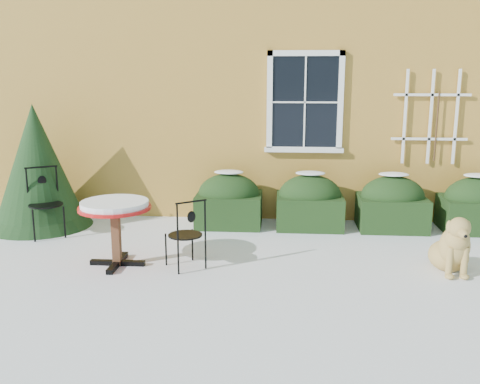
# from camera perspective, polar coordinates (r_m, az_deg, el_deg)

# --- Properties ---
(ground) EXTENTS (80.00, 80.00, 0.00)m
(ground) POSITION_cam_1_polar(r_m,az_deg,el_deg) (6.34, -0.71, -9.92)
(ground) COLOR white
(ground) RESTS_ON ground
(house) EXTENTS (12.40, 8.40, 6.40)m
(house) POSITION_cam_1_polar(r_m,az_deg,el_deg) (12.88, 2.16, 15.98)
(house) COLOR gold
(house) RESTS_ON ground
(hedge_row) EXTENTS (4.95, 0.80, 0.91)m
(hedge_row) POSITION_cam_1_polar(r_m,az_deg,el_deg) (8.70, 11.71, -1.20)
(hedge_row) COLOR black
(hedge_row) RESTS_ON ground
(evergreen_shrub) EXTENTS (1.63, 1.63, 1.97)m
(evergreen_shrub) POSITION_cam_1_polar(r_m,az_deg,el_deg) (9.14, -20.76, 1.41)
(evergreen_shrub) COLOR black
(evergreen_shrub) RESTS_ON ground
(bistro_table) EXTENTS (0.92, 0.92, 0.85)m
(bistro_table) POSITION_cam_1_polar(r_m,az_deg,el_deg) (6.95, -13.19, -2.09)
(bistro_table) COLOR black
(bistro_table) RESTS_ON ground
(patio_chair_near) EXTENTS (0.56, 0.56, 0.91)m
(patio_chair_near) POSITION_cam_1_polar(r_m,az_deg,el_deg) (6.77, -5.72, -4.44)
(patio_chair_near) COLOR black
(patio_chair_near) RESTS_ON ground
(patio_chair_far) EXTENTS (0.64, 0.64, 1.05)m
(patio_chair_far) POSITION_cam_1_polar(r_m,az_deg,el_deg) (8.62, -20.07, -1.01)
(patio_chair_far) COLOR black
(patio_chair_far) RESTS_ON ground
(dog) EXTENTS (0.52, 0.87, 0.77)m
(dog) POSITION_cam_1_polar(r_m,az_deg,el_deg) (7.13, 21.72, -5.63)
(dog) COLOR tan
(dog) RESTS_ON ground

